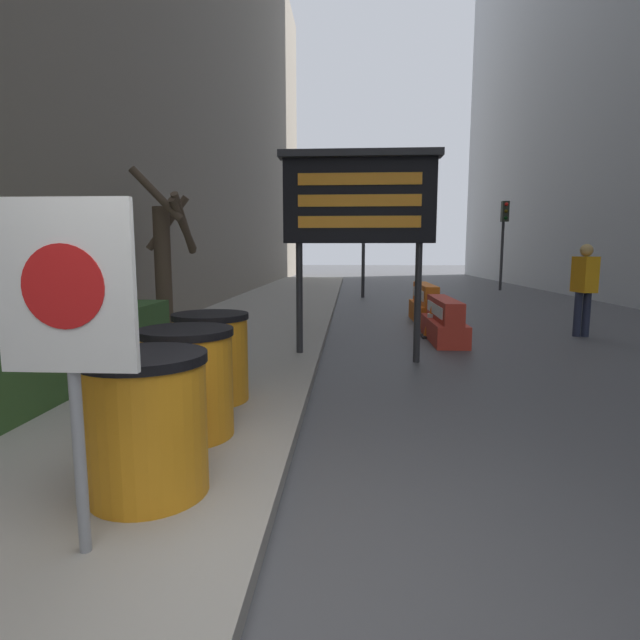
# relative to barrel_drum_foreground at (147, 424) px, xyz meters

# --- Properties ---
(ground_plane) EXTENTS (120.00, 120.00, 0.00)m
(ground_plane) POSITION_rel_barrel_drum_foreground_xyz_m (0.81, -0.89, -0.58)
(ground_plane) COLOR #474749
(hedge_strip) EXTENTS (0.90, 4.86, 0.76)m
(hedge_strip) POSITION_rel_barrel_drum_foreground_xyz_m (-2.09, 2.42, -0.07)
(hedge_strip) COLOR #335628
(hedge_strip) RESTS_ON sidewalk_left
(bare_tree) EXTENTS (0.96, 0.98, 2.96)m
(bare_tree) POSITION_rel_barrel_drum_foreground_xyz_m (-2.05, 5.91, 0.99)
(bare_tree) COLOR #4C3D2D
(bare_tree) RESTS_ON sidewalk_left
(barrel_drum_foreground) EXTENTS (0.77, 0.77, 0.91)m
(barrel_drum_foreground) POSITION_rel_barrel_drum_foreground_xyz_m (0.00, 0.00, 0.00)
(barrel_drum_foreground) COLOR orange
(barrel_drum_foreground) RESTS_ON sidewalk_left
(barrel_drum_middle) EXTENTS (0.77, 0.77, 0.91)m
(barrel_drum_middle) POSITION_rel_barrel_drum_foreground_xyz_m (-0.07, 1.00, 0.00)
(barrel_drum_middle) COLOR orange
(barrel_drum_middle) RESTS_ON sidewalk_left
(barrel_drum_back) EXTENTS (0.77, 0.77, 0.91)m
(barrel_drum_back) POSITION_rel_barrel_drum_foreground_xyz_m (-0.15, 2.00, 0.00)
(barrel_drum_back) COLOR orange
(barrel_drum_back) RESTS_ON sidewalk_left
(warning_sign) EXTENTS (0.68, 0.08, 1.78)m
(warning_sign) POSITION_rel_barrel_drum_foreground_xyz_m (-0.08, -0.66, 0.79)
(warning_sign) COLOR gray
(warning_sign) RESTS_ON sidewalk_left
(message_board) EXTENTS (2.33, 0.36, 3.08)m
(message_board) POSITION_rel_barrel_drum_foreground_xyz_m (1.39, 4.48, 1.80)
(message_board) COLOR #28282B
(message_board) RESTS_ON ground_plane
(jersey_barrier_red_striped) EXTENTS (0.57, 1.99, 0.79)m
(jersey_barrier_red_striped) POSITION_rel_barrel_drum_foreground_xyz_m (3.02, 6.39, -0.23)
(jersey_barrier_red_striped) COLOR red
(jersey_barrier_red_striped) RESTS_ON ground_plane
(jersey_barrier_orange_near) EXTENTS (0.51, 2.10, 0.90)m
(jersey_barrier_orange_near) POSITION_rel_barrel_drum_foreground_xyz_m (3.02, 8.83, -0.18)
(jersey_barrier_orange_near) COLOR orange
(jersey_barrier_orange_near) RESTS_ON ground_plane
(traffic_cone_near) EXTENTS (0.41, 0.41, 0.73)m
(traffic_cone_near) POSITION_rel_barrel_drum_foreground_xyz_m (2.85, 6.71, -0.22)
(traffic_cone_near) COLOR black
(traffic_cone_near) RESTS_ON ground_plane
(traffic_light_near_curb) EXTENTS (0.28, 0.44, 3.89)m
(traffic_light_near_curb) POSITION_rel_barrel_drum_foreground_xyz_m (1.72, 15.06, 2.24)
(traffic_light_near_curb) COLOR #2D2D30
(traffic_light_near_curb) RESTS_ON ground_plane
(traffic_light_far_side) EXTENTS (0.28, 0.45, 3.74)m
(traffic_light_far_side) POSITION_rel_barrel_drum_foreground_xyz_m (7.70, 18.80, 2.14)
(traffic_light_far_side) COLOR #2D2D30
(traffic_light_far_side) RESTS_ON ground_plane
(pedestrian_worker) EXTENTS (0.36, 0.51, 1.80)m
(pedestrian_worker) POSITION_rel_barrel_drum_foreground_xyz_m (5.79, 7.01, 0.48)
(pedestrian_worker) COLOR #23283D
(pedestrian_worker) RESTS_ON ground_plane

